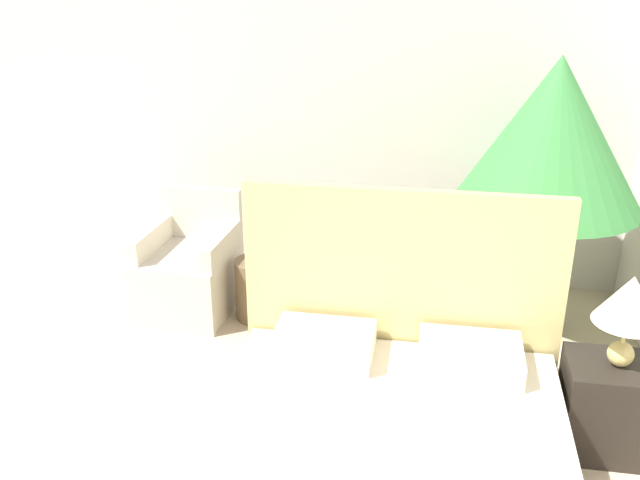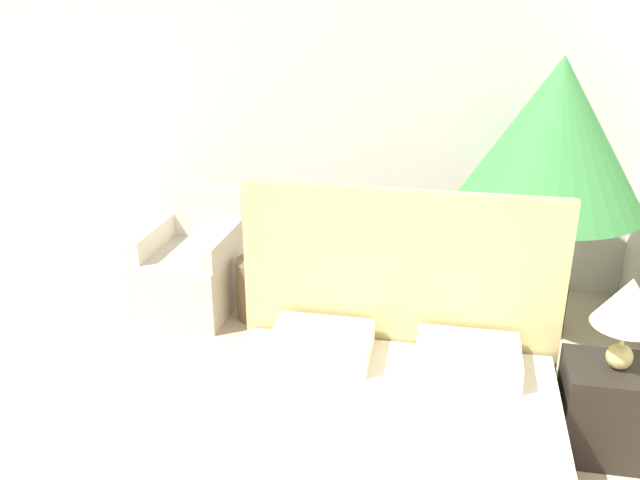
% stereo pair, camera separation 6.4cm
% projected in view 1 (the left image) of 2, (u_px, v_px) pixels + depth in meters
% --- Properties ---
extents(wall_back, '(10.00, 0.06, 2.90)m').
position_uv_depth(wall_back, '(299.00, 96.00, 5.48)').
color(wall_back, silver).
rests_on(wall_back, ground_plane).
extents(bed, '(1.76, 2.17, 1.34)m').
position_uv_depth(bed, '(381.00, 479.00, 3.23)').
color(bed, '#4C4238').
rests_on(bed, ground_plane).
extents(armchair_near_window_left, '(0.68, 0.73, 0.86)m').
position_uv_depth(armchair_near_window_left, '(188.00, 274.00, 5.23)').
color(armchair_near_window_left, beige).
rests_on(armchair_near_window_left, ground_plane).
extents(armchair_near_window_right, '(0.71, 0.75, 0.86)m').
position_uv_depth(armchair_near_window_right, '(330.00, 285.00, 5.06)').
color(armchair_near_window_right, beige).
rests_on(armchair_near_window_right, ground_plane).
extents(potted_palm, '(1.22, 1.22, 1.90)m').
position_uv_depth(potted_palm, '(552.00, 141.00, 4.58)').
color(potted_palm, '#38281E').
rests_on(potted_palm, ground_plane).
extents(nightstand, '(0.53, 0.40, 0.52)m').
position_uv_depth(nightstand, '(614.00, 407.00, 3.76)').
color(nightstand, black).
rests_on(nightstand, ground_plane).
extents(table_lamp, '(0.34, 0.34, 0.50)m').
position_uv_depth(table_lamp, '(630.00, 304.00, 3.52)').
color(table_lamp, tan).
rests_on(table_lamp, nightstand).
extents(side_table, '(0.32, 0.32, 0.45)m').
position_uv_depth(side_table, '(257.00, 289.00, 5.15)').
color(side_table, brown).
rests_on(side_table, ground_plane).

